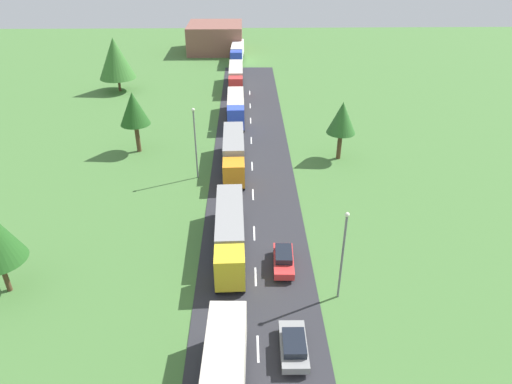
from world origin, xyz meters
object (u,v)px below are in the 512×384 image
object	(u,v)px
truck_fifth	(236,76)
tree_ash	(115,58)
lamppost_third	(195,140)
tree_pine	(342,118)
car_third	(284,259)
tree_birch	(134,109)
truck_fourth	(236,107)
truck_third	(234,152)
truck_sixth	(237,52)
car_second	(294,345)
distant_building	(215,37)
truck_second	(230,231)
lamppost_second	(343,252)

from	to	relation	value
truck_fifth	tree_ash	world-z (taller)	tree_ash
lamppost_third	tree_pine	xyz separation A→B (m)	(17.64, 4.89, 0.66)
truck_fifth	car_third	xyz separation A→B (m)	(4.94, -52.38, -1.33)
tree_ash	tree_birch	bearing A→B (deg)	-71.72
truck_fourth	lamppost_third	size ratio (longest dim) A/B	1.36
car_third	lamppost_third	bearing A→B (deg)	117.90
truck_third	truck_sixth	bearing A→B (deg)	90.29
truck_fifth	car_second	bearing A→B (deg)	-85.43
truck_third	distant_building	xyz separation A→B (m)	(-5.63, 62.93, 0.99)
truck_second	truck_fourth	xyz separation A→B (m)	(-0.02, 33.30, 0.02)
truck_fourth	car_third	size ratio (longest dim) A/B	2.63
truck_fourth	distant_building	world-z (taller)	distant_building
truck_fifth	truck_sixth	xyz separation A→B (m)	(-0.01, 19.42, -0.04)
truck_fifth	tree_pine	bearing A→B (deg)	-65.97
car_second	tree_pine	bearing A→B (deg)	74.44
truck_fourth	distant_building	distance (m)	46.79
truck_sixth	tree_birch	world-z (taller)	tree_birch
truck_second	truck_sixth	world-z (taller)	truck_sixth
truck_fifth	lamppost_second	distance (m)	56.94
truck_sixth	car_third	world-z (taller)	truck_sixth
lamppost_second	tree_birch	xyz separation A→B (m)	(-21.49, 28.33, 1.39)
truck_fifth	lamppost_third	xyz separation A→B (m)	(-4.00, -35.48, 2.62)
car_third	car_second	bearing A→B (deg)	-90.01
tree_ash	distant_building	distance (m)	35.26
car_third	tree_birch	bearing A→B (deg)	125.32
truck_third	tree_pine	distance (m)	13.98
car_second	tree_pine	world-z (taller)	tree_pine
truck_sixth	car_second	bearing A→B (deg)	-86.51
lamppost_second	lamppost_third	distance (m)	24.47
truck_third	tree_birch	distance (m)	14.19
truck_fourth	lamppost_third	xyz separation A→B (m)	(-4.24, -19.00, 2.71)
truck_fourth	distant_building	xyz separation A→B (m)	(-5.61, 46.44, 1.07)
lamppost_third	distant_building	distance (m)	65.48
lamppost_second	lamppost_third	world-z (taller)	lamppost_third
tree_pine	truck_fifth	bearing A→B (deg)	114.03
tree_pine	tree_ash	xyz separation A→B (m)	(-34.80, 29.15, 0.46)
truck_fifth	distant_building	distance (m)	30.46
truck_fifth	truck_second	bearing A→B (deg)	-89.71
truck_third	distant_building	distance (m)	63.19
car_second	tree_pine	size ratio (longest dim) A/B	0.57
truck_sixth	car_second	distance (m)	81.40
lamppost_second	truck_sixth	bearing A→B (deg)	96.83
truck_second	tree_pine	size ratio (longest dim) A/B	1.67
truck_sixth	tree_birch	xyz separation A→B (m)	(-12.43, -47.26, 3.73)
tree_pine	distant_building	bearing A→B (deg)	107.43
truck_fourth	tree_ash	world-z (taller)	tree_ash
car_third	truck_fourth	bearing A→B (deg)	97.48
truck_fifth	lamppost_second	world-z (taller)	lamppost_second
truck_third	distant_building	world-z (taller)	distant_building
truck_second	tree_ash	distance (m)	53.02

